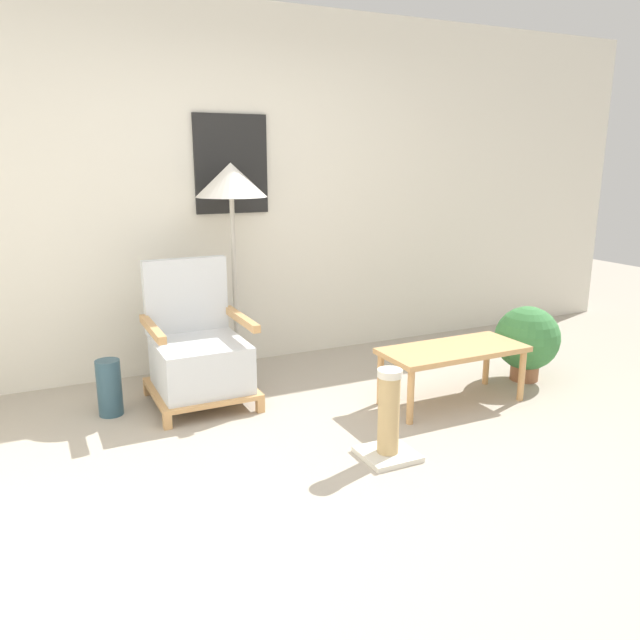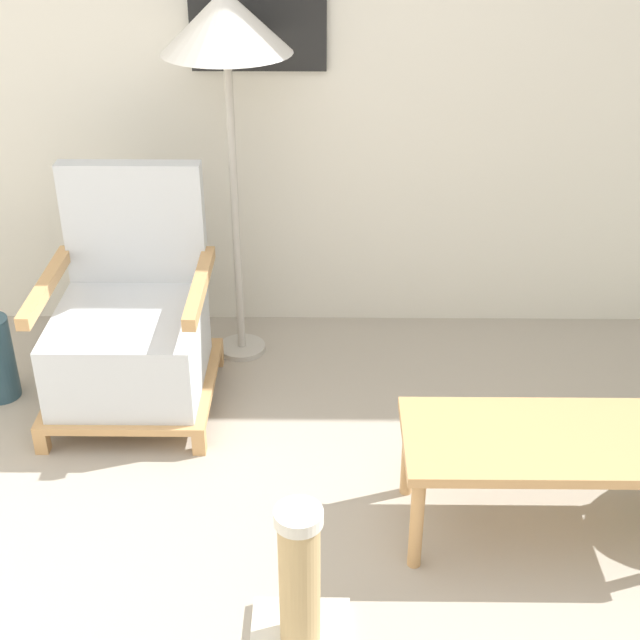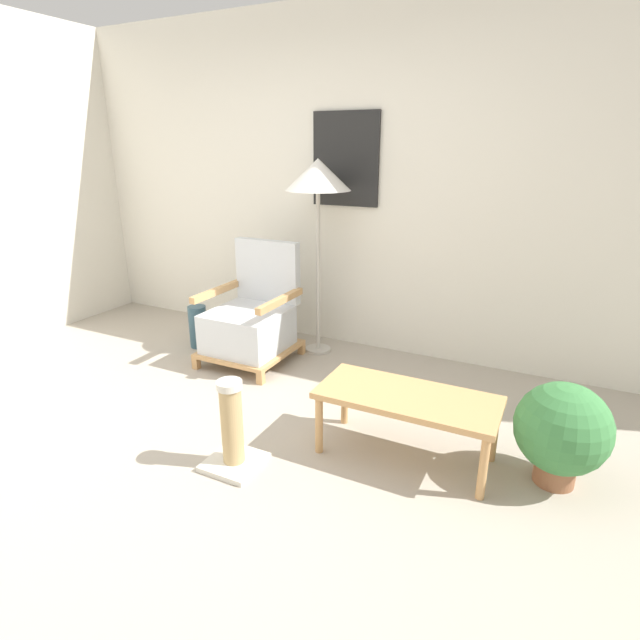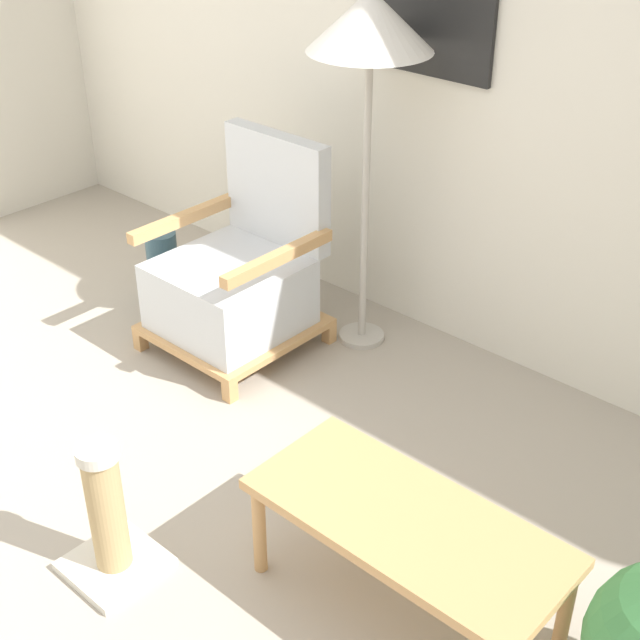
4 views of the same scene
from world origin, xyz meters
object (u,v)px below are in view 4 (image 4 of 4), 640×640
at_px(floor_lamp, 370,32).
at_px(vase, 163,267).
at_px(armchair, 238,279).
at_px(coffee_table, 407,529).
at_px(scratching_post, 108,522).

distance_m(floor_lamp, vase, 1.60).
height_order(armchair, vase, armchair).
distance_m(floor_lamp, coffee_table, 1.92).
xyz_separation_m(vase, scratching_post, (1.29, -1.27, 0.02)).
bearing_deg(armchair, coffee_table, -26.22).
height_order(floor_lamp, coffee_table, floor_lamp).
xyz_separation_m(armchair, coffee_table, (1.51, -0.75, 0.01)).
bearing_deg(armchair, floor_lamp, 45.30).
bearing_deg(scratching_post, coffee_table, 31.78).
xyz_separation_m(armchair, floor_lamp, (0.40, 0.40, 1.07)).
relative_size(floor_lamp, scratching_post, 3.09).
bearing_deg(coffee_table, vase, 159.71).
bearing_deg(scratching_post, vase, 135.31).
relative_size(armchair, scratching_post, 1.85).
height_order(coffee_table, vase, coffee_table).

